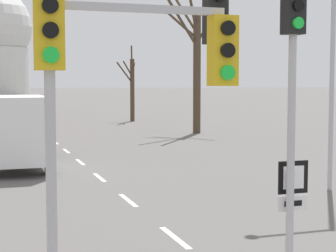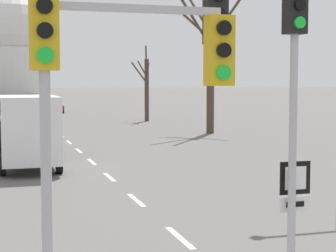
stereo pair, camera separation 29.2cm
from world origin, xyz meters
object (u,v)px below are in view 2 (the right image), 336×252
object	(u,v)px
traffic_signal_near_left	(110,79)
sedan_mid_centre	(24,111)
sedan_far_left	(56,107)
delivery_truck	(28,128)
street_lamp_right	(333,14)
sedan_near_left	(5,107)
traffic_signal_centre_tall	(269,51)
route_sign_post	(295,200)
sedan_near_right	(5,134)

from	to	relation	value
traffic_signal_near_left	sedan_mid_centre	size ratio (longest dim) A/B	1.18
sedan_far_left	delivery_truck	bearing A→B (deg)	-96.84
street_lamp_right	sedan_near_left	distance (m)	55.04
traffic_signal_centre_tall	sedan_mid_centre	bearing A→B (deg)	92.43
street_lamp_right	delivery_truck	xyz separation A→B (m)	(-9.54, 8.77, -4.28)
route_sign_post	sedan_far_left	distance (m)	61.15
route_sign_post	traffic_signal_centre_tall	bearing A→B (deg)	-165.36
sedan_near_left	delivery_truck	size ratio (longest dim) A/B	0.63
traffic_signal_near_left	delivery_truck	bearing A→B (deg)	90.72
delivery_truck	sedan_mid_centre	bearing A→B (deg)	87.98
sedan_far_left	traffic_signal_near_left	bearing A→B (deg)	-94.68
route_sign_post	delivery_truck	xyz separation A→B (m)	(-3.92, 16.33, 0.12)
sedan_near_right	sedan_far_left	xyz separation A→B (m)	(6.33, 36.86, -0.03)
traffic_signal_near_left	sedan_near_left	world-z (taller)	traffic_signal_near_left
traffic_signal_near_left	sedan_near_left	bearing A→B (deg)	90.74
traffic_signal_centre_tall	sedan_far_left	bearing A→B (deg)	88.05
street_lamp_right	delivery_truck	size ratio (longest dim) A/B	1.38
sedan_mid_centre	sedan_near_right	bearing A→B (deg)	-94.79
sedan_near_right	sedan_mid_centre	world-z (taller)	sedan_mid_centre
traffic_signal_near_left	sedan_far_left	xyz separation A→B (m)	(5.15, 62.85, -2.97)
street_lamp_right	traffic_signal_near_left	bearing A→B (deg)	-135.07
traffic_signal_near_left	sedan_near_left	distance (m)	63.21
traffic_signal_centre_tall	sedan_near_left	bearing A→B (deg)	93.60
route_sign_post	street_lamp_right	bearing A→B (deg)	53.40
route_sign_post	traffic_signal_near_left	bearing A→B (deg)	-154.97
street_lamp_right	sedan_far_left	distance (m)	53.98
traffic_signal_near_left	sedan_mid_centre	distance (m)	51.43
route_sign_post	sedan_far_left	world-z (taller)	route_sign_post
sedan_mid_centre	street_lamp_right	bearing A→B (deg)	-78.75
sedan_near_left	sedan_far_left	size ratio (longest dim) A/B	1.04
traffic_signal_centre_tall	delivery_truck	xyz separation A→B (m)	(-3.28, 16.50, -2.54)
sedan_near_left	sedan_mid_centre	size ratio (longest dim) A/B	1.09
sedan_mid_centre	sedan_near_left	bearing A→B (deg)	98.51
route_sign_post	sedan_far_left	bearing A→B (deg)	88.64
sedan_near_left	sedan_far_left	xyz separation A→B (m)	(5.97, -0.28, -0.02)
traffic_signal_centre_tall	traffic_signal_near_left	bearing A→B (deg)	-152.98
traffic_signal_near_left	traffic_signal_centre_tall	bearing A→B (deg)	27.02
sedan_far_left	delivery_truck	distance (m)	45.13
traffic_signal_near_left	street_lamp_right	world-z (taller)	street_lamp_right
street_lamp_right	sedan_far_left	size ratio (longest dim) A/B	2.27
sedan_near_left	delivery_truck	bearing A→B (deg)	-89.25
traffic_signal_near_left	street_lamp_right	xyz separation A→B (m)	(9.31, 9.29, 2.24)
sedan_far_left	sedan_mid_centre	bearing A→B (deg)	-110.04
sedan_near_right	delivery_truck	xyz separation A→B (m)	(0.95, -7.94, 0.90)
delivery_truck	route_sign_post	bearing A→B (deg)	-76.49
traffic_signal_near_left	street_lamp_right	bearing A→B (deg)	44.93
traffic_signal_near_left	sedan_near_right	size ratio (longest dim) A/B	1.17
sedan_near_right	sedan_far_left	world-z (taller)	sedan_near_right
sedan_mid_centre	delivery_truck	world-z (taller)	delivery_truck
traffic_signal_centre_tall	sedan_near_right	distance (m)	25.04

